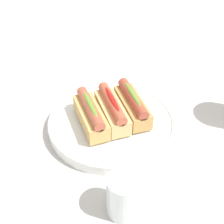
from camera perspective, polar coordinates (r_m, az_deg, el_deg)
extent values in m
plane|color=beige|center=(0.78, 1.16, -3.60)|extent=(2.40, 2.40, 0.00)
cylinder|color=white|center=(0.78, 0.00, -2.23)|extent=(0.32, 0.32, 0.03)
torus|color=white|center=(0.77, 0.00, -1.51)|extent=(0.32, 0.32, 0.01)
cube|color=tan|center=(0.74, -3.95, -0.99)|extent=(0.16, 0.09, 0.04)
cylinder|color=#BC563D|center=(0.72, -4.05, 0.70)|extent=(0.15, 0.06, 0.03)
ellipsoid|color=olive|center=(0.72, -4.09, 1.44)|extent=(0.11, 0.04, 0.01)
cube|color=#DBB270|center=(0.75, 0.00, 0.00)|extent=(0.16, 0.08, 0.04)
cylinder|color=#BC563D|center=(0.74, 0.00, 1.69)|extent=(0.15, 0.06, 0.03)
ellipsoid|color=red|center=(0.73, 0.00, 2.42)|extent=(0.11, 0.04, 0.01)
cube|color=tan|center=(0.77, 3.79, 0.95)|extent=(0.16, 0.08, 0.04)
cylinder|color=#A84733|center=(0.76, 3.87, 2.62)|extent=(0.15, 0.06, 0.03)
ellipsoid|color=olive|center=(0.75, 3.91, 3.34)|extent=(0.11, 0.04, 0.01)
cylinder|color=white|center=(0.59, 2.32, -15.23)|extent=(0.07, 0.07, 0.09)
cylinder|color=silver|center=(0.60, 2.30, -15.72)|extent=(0.06, 0.06, 0.07)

